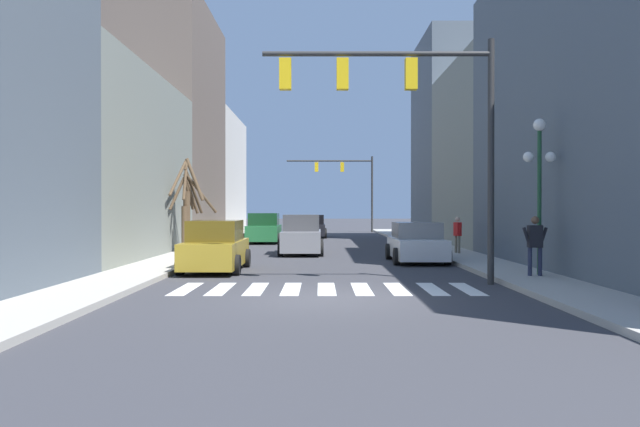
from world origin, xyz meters
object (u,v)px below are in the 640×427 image
(car_parked_right_mid, at_px, (302,236))
(car_driving_toward_lane, at_px, (264,229))
(street_lamp_right_corner, at_px, (540,165))
(pedestrian_crossing_street, at_px, (535,240))
(street_tree_left_near, at_px, (187,209))
(traffic_signal_near, at_px, (408,103))
(pedestrian_waiting_at_curb, at_px, (458,232))
(car_parked_right_far, at_px, (312,227))
(street_tree_right_near, at_px, (188,210))
(traffic_signal_far, at_px, (348,177))
(car_parked_right_near, at_px, (216,247))
(car_at_intersection, at_px, (417,243))

(car_parked_right_mid, xyz_separation_m, car_driving_toward_lane, (-2.54, 9.24, 0.00))
(street_lamp_right_corner, xyz_separation_m, car_parked_right_mid, (-7.16, 10.26, -2.50))
(street_lamp_right_corner, xyz_separation_m, pedestrian_crossing_street, (-0.22, -0.28, -2.18))
(pedestrian_crossing_street, relative_size, street_tree_left_near, 0.41)
(car_parked_right_mid, bearing_deg, street_lamp_right_corner, 34.91)
(traffic_signal_near, bearing_deg, pedestrian_waiting_at_curb, 70.46)
(traffic_signal_near, relative_size, street_tree_left_near, 1.60)
(car_parked_right_far, distance_m, street_tree_right_near, 18.19)
(pedestrian_crossing_street, distance_m, street_tree_right_near, 15.47)
(car_driving_toward_lane, bearing_deg, traffic_signal_far, -17.96)
(traffic_signal_near, distance_m, traffic_signal_far, 38.49)
(car_parked_right_far, xyz_separation_m, pedestrian_crossing_street, (6.72, -27.19, 0.39))
(street_lamp_right_corner, xyz_separation_m, car_parked_right_far, (-6.94, 26.91, -2.56))
(pedestrian_waiting_at_curb, xyz_separation_m, street_tree_left_near, (-11.81, 0.54, 0.99))
(car_parked_right_near, relative_size, pedestrian_waiting_at_curb, 2.78)
(pedestrian_waiting_at_curb, bearing_deg, pedestrian_crossing_street, -15.55)
(traffic_signal_near, height_order, traffic_signal_far, traffic_signal_far)
(pedestrian_crossing_street, bearing_deg, pedestrian_waiting_at_curb, 89.71)
(pedestrian_crossing_street, bearing_deg, street_tree_right_near, 139.26)
(car_parked_right_mid, bearing_deg, pedestrian_waiting_at_curb, 78.88)
(traffic_signal_near, relative_size, pedestrian_waiting_at_curb, 4.25)
(car_at_intersection, bearing_deg, traffic_signal_far, 2.36)
(car_parked_right_near, relative_size, pedestrian_crossing_street, 2.56)
(car_parked_right_near, height_order, pedestrian_waiting_at_curb, pedestrian_waiting_at_curb)
(pedestrian_crossing_street, bearing_deg, car_driving_toward_lane, 114.30)
(pedestrian_waiting_at_curb, bearing_deg, car_parked_right_near, -72.53)
(traffic_signal_far, relative_size, car_parked_right_far, 1.66)
(car_parked_right_near, height_order, street_tree_left_near, street_tree_left_near)
(pedestrian_crossing_street, bearing_deg, car_parked_right_far, 102.58)
(traffic_signal_far, height_order, car_at_intersection, traffic_signal_far)
(car_driving_toward_lane, bearing_deg, street_lamp_right_corner, -153.55)
(car_driving_toward_lane, relative_size, pedestrian_waiting_at_curb, 2.64)
(traffic_signal_far, bearing_deg, pedestrian_crossing_street, -84.43)
(street_tree_left_near, bearing_deg, car_parked_right_near, -70.65)
(car_parked_right_near, relative_size, car_parked_right_far, 0.94)
(street_lamp_right_corner, distance_m, pedestrian_crossing_street, 2.20)
(traffic_signal_near, height_order, car_parked_right_mid, traffic_signal_near)
(traffic_signal_far, bearing_deg, traffic_signal_near, -90.06)
(pedestrian_crossing_street, distance_m, street_tree_left_near, 15.46)
(street_lamp_right_corner, distance_m, street_tree_right_near, 15.50)
(traffic_signal_far, height_order, car_parked_right_near, traffic_signal_far)
(traffic_signal_near, height_order, street_lamp_right_corner, traffic_signal_near)
(car_parked_right_mid, bearing_deg, street_tree_right_near, -81.69)
(street_lamp_right_corner, relative_size, street_tree_left_near, 1.08)
(car_parked_right_mid, xyz_separation_m, pedestrian_crossing_street, (6.94, -10.54, 0.32))
(street_tree_left_near, bearing_deg, traffic_signal_far, 73.46)
(street_lamp_right_corner, height_order, car_parked_right_near, street_lamp_right_corner)
(car_parked_right_near, relative_size, car_at_intersection, 1.02)
(car_parked_right_near, relative_size, car_parked_right_mid, 1.00)
(street_lamp_right_corner, distance_m, car_parked_right_near, 10.43)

